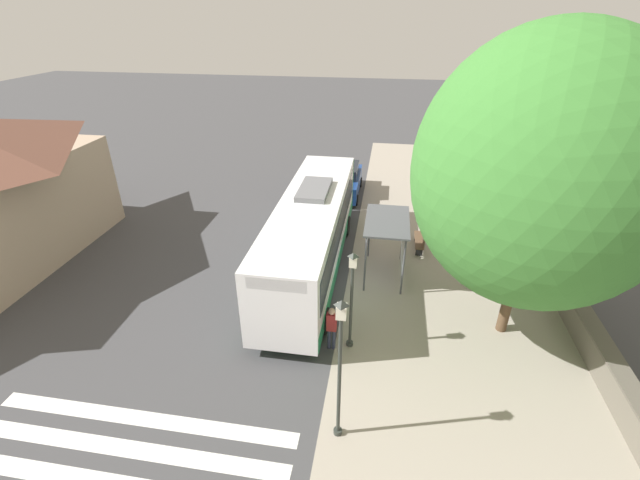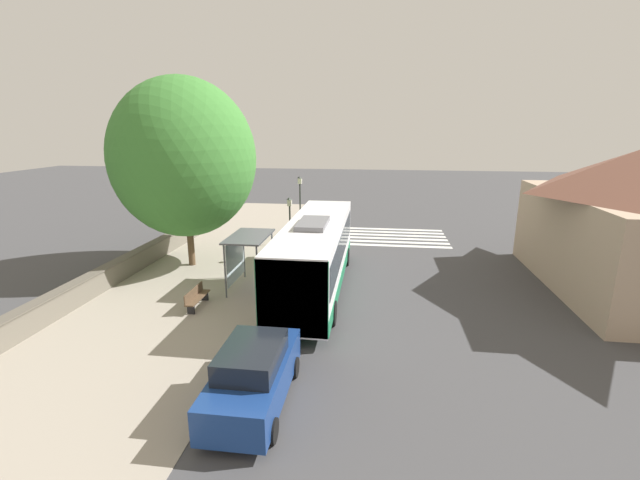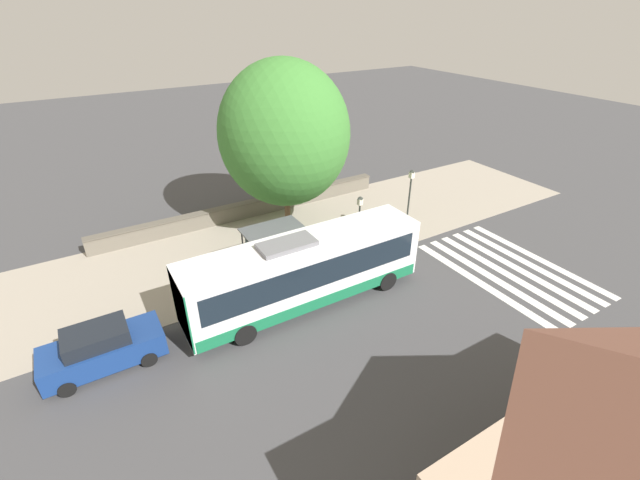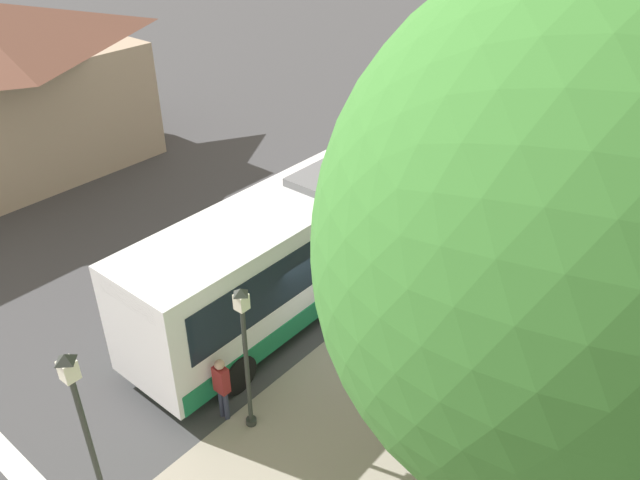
% 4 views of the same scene
% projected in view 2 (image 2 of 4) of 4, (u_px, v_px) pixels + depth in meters
% --- Properties ---
extents(ground_plane, '(120.00, 120.00, 0.00)m').
position_uv_depth(ground_plane, '(287.00, 280.00, 22.14)').
color(ground_plane, '#424244').
rests_on(ground_plane, ground).
extents(sidewalk_plaza, '(9.00, 44.00, 0.02)m').
position_uv_depth(sidewalk_plaza, '(204.00, 276.00, 22.72)').
color(sidewalk_plaza, '#9E9384').
rests_on(sidewalk_plaza, ground).
extents(crosswalk_stripes, '(9.00, 5.25, 0.01)m').
position_uv_depth(crosswalk_stripes, '(383.00, 237.00, 30.86)').
color(crosswalk_stripes, silver).
rests_on(crosswalk_stripes, ground).
extents(stone_wall, '(0.60, 20.00, 1.08)m').
position_uv_depth(stone_wall, '(132.00, 263.00, 23.10)').
color(stone_wall, '#6B6356').
rests_on(stone_wall, ground).
extents(background_building, '(6.81, 11.91, 6.69)m').
position_uv_depth(background_building, '(627.00, 220.00, 19.93)').
color(background_building, tan).
rests_on(background_building, ground).
extents(bus, '(2.65, 11.66, 3.62)m').
position_uv_depth(bus, '(316.00, 253.00, 20.25)').
color(bus, white).
rests_on(bus, ground).
extents(bus_shelter, '(1.81, 3.13, 2.65)m').
position_uv_depth(bus_shelter, '(246.00, 245.00, 20.51)').
color(bus_shelter, '#515459').
rests_on(bus_shelter, ground).
extents(pedestrian, '(0.34, 0.23, 1.71)m').
position_uv_depth(pedestrian, '(301.00, 243.00, 25.37)').
color(pedestrian, '#2D3347').
rests_on(pedestrian, ground).
extents(bench, '(0.40, 1.87, 0.88)m').
position_uv_depth(bench, '(197.00, 297.00, 18.65)').
color(bench, brown).
rests_on(bench, ground).
extents(street_lamp_near, '(0.28, 0.28, 4.58)m').
position_uv_depth(street_lamp_near, '(300.00, 205.00, 28.20)').
color(street_lamp_near, '#2D332D').
rests_on(street_lamp_near, ground).
extents(street_lamp_far, '(0.28, 0.28, 3.76)m').
position_uv_depth(street_lamp_far, '(290.00, 223.00, 24.91)').
color(street_lamp_far, '#2D332D').
rests_on(street_lamp_far, ground).
extents(shade_tree, '(7.71, 7.71, 10.29)m').
position_uv_depth(shade_tree, '(184.00, 158.00, 22.98)').
color(shade_tree, brown).
rests_on(shade_tree, ground).
extents(parked_car_behind_bus, '(1.96, 4.53, 1.88)m').
position_uv_depth(parked_car_behind_bus, '(253.00, 375.00, 12.03)').
color(parked_car_behind_bus, navy).
rests_on(parked_car_behind_bus, ground).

